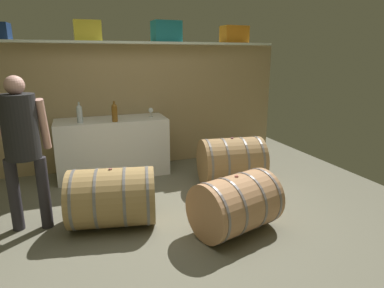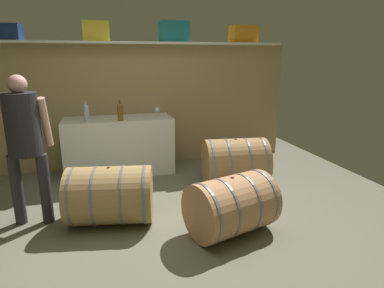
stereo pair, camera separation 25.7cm
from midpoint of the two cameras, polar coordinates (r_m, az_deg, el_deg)
name	(u,v)px [view 2 (the right image)]	position (r m, az deg, el deg)	size (l,w,h in m)	color
ground_plane	(158,208)	(4.01, -3.96, -10.89)	(6.18, 7.83, 0.02)	#696755
back_wall_panel	(138,106)	(5.38, -7.95, 6.45)	(4.98, 0.10, 1.90)	tan
high_shelf_board	(136,43)	(5.18, -8.12, 16.86)	(4.58, 0.40, 0.03)	silver
toolcase_navy	(8,32)	(5.23, -27.80, 16.68)	(0.31, 0.28, 0.21)	navy
toolcase_yellow	(96,31)	(5.14, -14.79, 18.27)	(0.36, 0.26, 0.28)	yellow
toolcase_teal	(174,32)	(5.29, -1.68, 18.78)	(0.41, 0.29, 0.31)	#1B747E
toolcase_orange	(243,34)	(5.68, 10.17, 18.11)	(0.42, 0.25, 0.27)	orange
work_cabinet	(119,146)	(5.08, -11.01, -0.27)	(1.58, 0.63, 0.84)	white
wine_bottle_clear	(86,112)	(4.83, -16.29, 5.27)	(0.08, 0.08, 0.28)	#AFBDC2
wine_bottle_amber	(120,111)	(4.75, -10.75, 5.52)	(0.08, 0.08, 0.29)	brown
wine_glass	(157,110)	(5.03, -4.58, 5.82)	(0.07, 0.07, 0.14)	white
wine_barrel_near	(231,205)	(3.38, 9.02, -10.42)	(0.95, 0.79, 0.60)	tan
wine_barrel_far	(110,195)	(3.61, -11.87, -8.64)	(0.97, 0.77, 0.63)	#A5834D
wine_barrel_flank	(235,162)	(4.58, 9.03, -3.10)	(0.91, 0.74, 0.66)	#A57D4E
winemaker_pouring	(24,136)	(3.67, -25.16, 1.30)	(0.49, 0.41, 1.56)	#2F2C33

